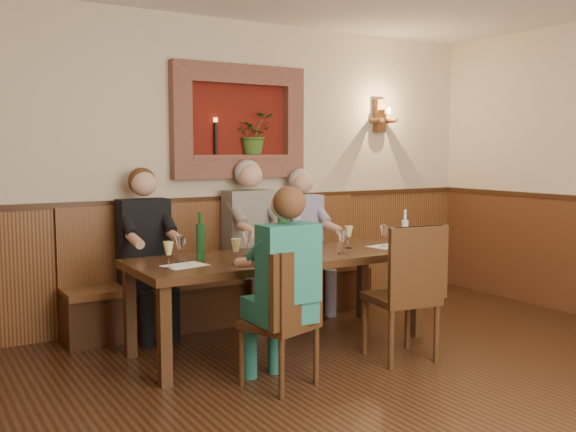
% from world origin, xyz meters
% --- Properties ---
extents(ground_plane, '(6.00, 6.00, 0.00)m').
position_xyz_m(ground_plane, '(0.00, 0.00, 0.00)').
color(ground_plane, black).
rests_on(ground_plane, ground).
extents(room_shell, '(6.04, 6.04, 2.82)m').
position_xyz_m(room_shell, '(0.00, 0.00, 1.89)').
color(room_shell, beige).
rests_on(room_shell, ground).
extents(wainscoting, '(6.02, 6.02, 1.15)m').
position_xyz_m(wainscoting, '(0.00, -0.00, 0.59)').
color(wainscoting, '#4C2515').
rests_on(wainscoting, ground).
extents(wall_niche, '(1.36, 0.30, 1.06)m').
position_xyz_m(wall_niche, '(0.24, 2.94, 1.81)').
color(wall_niche, '#61150D').
rests_on(wall_niche, ground).
extents(wall_sconce, '(0.25, 0.20, 0.35)m').
position_xyz_m(wall_sconce, '(1.90, 2.93, 1.94)').
color(wall_sconce, '#4C2515').
rests_on(wall_sconce, ground).
extents(dining_table, '(2.40, 0.90, 0.75)m').
position_xyz_m(dining_table, '(0.00, 1.85, 0.68)').
color(dining_table, '#351C0F').
rests_on(dining_table, ground).
extents(bench, '(3.00, 0.45, 1.11)m').
position_xyz_m(bench, '(0.00, 2.79, 0.33)').
color(bench, '#381E0F').
rests_on(bench, ground).
extents(chair_near_left, '(0.53, 0.53, 0.94)m').
position_xyz_m(chair_near_left, '(-0.45, 1.09, 0.27)').
color(chair_near_left, '#351C0F').
rests_on(chair_near_left, ground).
extents(chair_near_right, '(0.52, 0.52, 1.03)m').
position_xyz_m(chair_near_right, '(0.62, 1.10, 0.30)').
color(chair_near_right, '#351C0F').
rests_on(chair_near_right, ground).
extents(person_bench_left, '(0.42, 0.52, 1.44)m').
position_xyz_m(person_bench_left, '(-0.81, 2.69, 0.59)').
color(person_bench_left, black).
rests_on(person_bench_left, ground).
extents(person_bench_mid, '(0.45, 0.55, 1.50)m').
position_xyz_m(person_bench_mid, '(0.20, 2.69, 0.62)').
color(person_bench_mid, '#605A57').
rests_on(person_bench_mid, ground).
extents(person_bench_right, '(0.41, 0.50, 1.40)m').
position_xyz_m(person_bench_right, '(0.78, 2.69, 0.58)').
color(person_bench_right, navy).
rests_on(person_bench_right, ground).
extents(person_chair_front, '(0.39, 0.48, 1.35)m').
position_xyz_m(person_chair_front, '(-0.46, 1.07, 0.56)').
color(person_chair_front, '#1A5B5B').
rests_on(person_chair_front, ground).
extents(spittoon_bucket, '(0.23, 0.23, 0.23)m').
position_xyz_m(spittoon_bucket, '(-0.11, 1.74, 0.86)').
color(spittoon_bucket, '#B5230B').
rests_on(spittoon_bucket, dining_table).
extents(wine_bottle_green_a, '(0.10, 0.10, 0.44)m').
position_xyz_m(wine_bottle_green_a, '(-0.02, 1.78, 0.93)').
color(wine_bottle_green_a, '#19471E').
rests_on(wine_bottle_green_a, dining_table).
extents(wine_bottle_green_b, '(0.08, 0.08, 0.37)m').
position_xyz_m(wine_bottle_green_b, '(-0.66, 1.92, 0.90)').
color(wine_bottle_green_b, '#19471E').
rests_on(wine_bottle_green_b, dining_table).
extents(water_bottle, '(0.08, 0.08, 0.33)m').
position_xyz_m(water_bottle, '(1.08, 1.60, 0.88)').
color(water_bottle, silver).
rests_on(water_bottle, dining_table).
extents(tasting_sheet_a, '(0.34, 0.27, 0.00)m').
position_xyz_m(tasting_sheet_a, '(-0.85, 1.78, 0.75)').
color(tasting_sheet_a, white).
rests_on(tasting_sheet_a, dining_table).
extents(tasting_sheet_b, '(0.28, 0.21, 0.00)m').
position_xyz_m(tasting_sheet_b, '(0.05, 1.64, 0.75)').
color(tasting_sheet_b, white).
rests_on(tasting_sheet_b, dining_table).
extents(tasting_sheet_c, '(0.34, 0.25, 0.00)m').
position_xyz_m(tasting_sheet_c, '(1.02, 1.74, 0.75)').
color(tasting_sheet_c, white).
rests_on(tasting_sheet_c, dining_table).
extents(tasting_sheet_d, '(0.28, 0.22, 0.00)m').
position_xyz_m(tasting_sheet_d, '(-0.20, 1.58, 0.75)').
color(tasting_sheet_d, white).
rests_on(tasting_sheet_d, dining_table).
extents(wine_glass_0, '(0.08, 0.08, 0.19)m').
position_xyz_m(wine_glass_0, '(0.98, 1.75, 0.85)').
color(wine_glass_0, white).
rests_on(wine_glass_0, dining_table).
extents(wine_glass_1, '(0.08, 0.08, 0.19)m').
position_xyz_m(wine_glass_1, '(0.44, 1.63, 0.85)').
color(wine_glass_1, white).
rests_on(wine_glass_1, dining_table).
extents(wine_glass_2, '(0.08, 0.08, 0.19)m').
position_xyz_m(wine_glass_2, '(0.67, 1.85, 0.85)').
color(wine_glass_2, '#EEE98E').
rests_on(wine_glass_2, dining_table).
extents(wine_glass_3, '(0.08, 0.08, 0.19)m').
position_xyz_m(wine_glass_3, '(-0.98, 1.73, 0.85)').
color(wine_glass_3, '#EEE98E').
rests_on(wine_glass_3, dining_table).
extents(wine_glass_4, '(0.08, 0.08, 0.19)m').
position_xyz_m(wine_glass_4, '(-0.81, 1.95, 0.85)').
color(wine_glass_4, white).
rests_on(wine_glass_4, dining_table).
extents(wine_glass_5, '(0.08, 0.08, 0.19)m').
position_xyz_m(wine_glass_5, '(-0.52, 1.62, 0.85)').
color(wine_glass_5, '#EEE98E').
rests_on(wine_glass_5, dining_table).
extents(wine_glass_6, '(0.08, 0.08, 0.19)m').
position_xyz_m(wine_glass_6, '(-0.08, 1.73, 0.85)').
color(wine_glass_6, '#EEE98E').
rests_on(wine_glass_6, dining_table).
extents(wine_glass_7, '(0.08, 0.08, 0.19)m').
position_xyz_m(wine_glass_7, '(-0.25, 1.95, 0.85)').
color(wine_glass_7, white).
rests_on(wine_glass_7, dining_table).
extents(wine_glass_8, '(0.08, 0.08, 0.19)m').
position_xyz_m(wine_glass_8, '(0.21, 1.98, 0.85)').
color(wine_glass_8, '#EEE98E').
rests_on(wine_glass_8, dining_table).
extents(wine_glass_9, '(0.08, 0.08, 0.19)m').
position_xyz_m(wine_glass_9, '(-0.22, 1.51, 0.85)').
color(wine_glass_9, '#EEE98E').
rests_on(wine_glass_9, dining_table).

